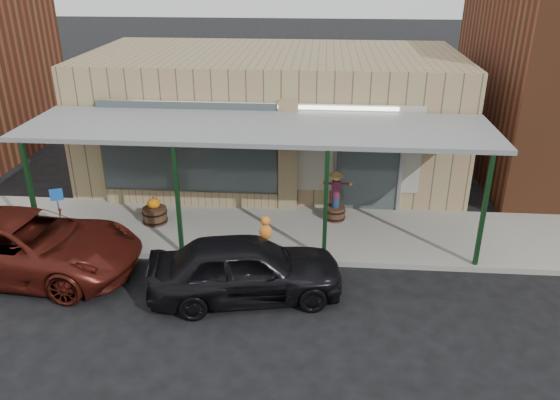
# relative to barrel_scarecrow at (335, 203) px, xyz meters

# --- Properties ---
(ground) EXTENTS (120.00, 120.00, 0.00)m
(ground) POSITION_rel_barrel_scarecrow_xyz_m (-2.10, -4.38, -0.65)
(ground) COLOR black
(ground) RESTS_ON ground
(sidewalk) EXTENTS (40.00, 3.20, 0.15)m
(sidewalk) POSITION_rel_barrel_scarecrow_xyz_m (-2.10, -0.78, -0.57)
(sidewalk) COLOR gray
(sidewalk) RESTS_ON ground
(storefront) EXTENTS (12.00, 6.25, 4.20)m
(storefront) POSITION_rel_barrel_scarecrow_xyz_m (-2.10, 3.78, 1.44)
(storefront) COLOR #95875B
(storefront) RESTS_ON ground
(awning) EXTENTS (12.00, 3.00, 3.04)m
(awning) POSITION_rel_barrel_scarecrow_xyz_m (-2.10, -0.82, 2.36)
(awning) COLOR slate
(awning) RESTS_ON ground
(block_buildings_near) EXTENTS (61.00, 8.00, 8.00)m
(block_buildings_near) POSITION_rel_barrel_scarecrow_xyz_m (-0.09, 4.82, 3.12)
(block_buildings_near) COLOR brown
(block_buildings_near) RESTS_ON ground
(barrel_scarecrow) EXTENTS (0.90, 0.64, 1.48)m
(barrel_scarecrow) POSITION_rel_barrel_scarecrow_xyz_m (0.00, 0.00, 0.00)
(barrel_scarecrow) COLOR #512E20
(barrel_scarecrow) RESTS_ON sidewalk
(barrel_pumpkin) EXTENTS (0.85, 0.85, 0.80)m
(barrel_pumpkin) POSITION_rel_barrel_scarecrow_xyz_m (-5.06, -0.63, -0.22)
(barrel_pumpkin) COLOR #512E20
(barrel_pumpkin) RESTS_ON sidewalk
(handicap_sign) EXTENTS (0.30, 0.14, 1.54)m
(handicap_sign) POSITION_rel_barrel_scarecrow_xyz_m (-7.10, -1.98, 0.49)
(handicap_sign) COLOR gray
(handicap_sign) RESTS_ON sidewalk
(parked_sedan) EXTENTS (4.55, 2.53, 1.59)m
(parked_sedan) POSITION_rel_barrel_scarecrow_xyz_m (-2.03, -3.82, 0.09)
(parked_sedan) COLOR black
(parked_sedan) RESTS_ON ground
(car_maroon) EXTENTS (5.60, 2.89, 1.51)m
(car_maroon) POSITION_rel_barrel_scarecrow_xyz_m (-7.40, -3.24, 0.11)
(car_maroon) COLOR #501710
(car_maroon) RESTS_ON ground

